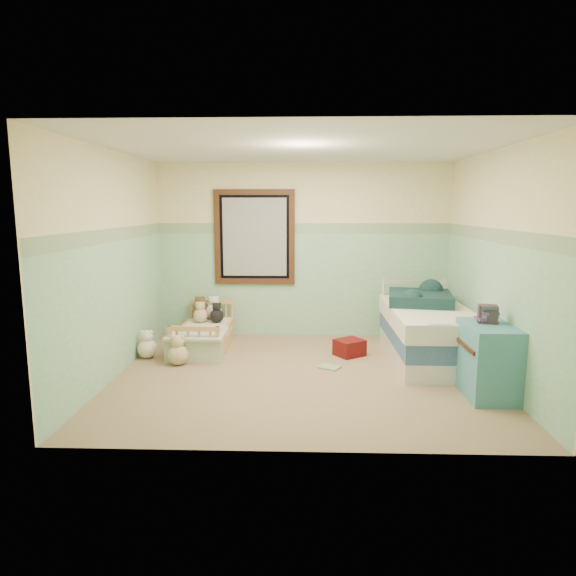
{
  "coord_description": "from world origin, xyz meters",
  "views": [
    {
      "loc": [
        0.02,
        -5.42,
        1.88
      ],
      "look_at": [
        -0.17,
        0.35,
        0.94
      ],
      "focal_mm": 31.11,
      "sensor_mm": 36.0,
      "label": 1
    }
  ],
  "objects_px": {
    "toddler_bed_frame": "(204,342)",
    "plush_floor_cream": "(147,349)",
    "dresser": "(488,360)",
    "red_pillow": "(349,348)",
    "twin_bed_frame": "(427,352)",
    "plush_floor_tan": "(178,355)",
    "floor_book": "(329,367)"
  },
  "relations": [
    {
      "from": "plush_floor_cream",
      "to": "plush_floor_tan",
      "type": "distance_m",
      "value": 0.53
    },
    {
      "from": "floor_book",
      "to": "twin_bed_frame",
      "type": "bearing_deg",
      "value": 45.45
    },
    {
      "from": "twin_bed_frame",
      "to": "floor_book",
      "type": "height_order",
      "value": "twin_bed_frame"
    },
    {
      "from": "plush_floor_cream",
      "to": "red_pillow",
      "type": "distance_m",
      "value": 2.56
    },
    {
      "from": "plush_floor_tan",
      "to": "dresser",
      "type": "height_order",
      "value": "dresser"
    },
    {
      "from": "plush_floor_cream",
      "to": "dresser",
      "type": "relative_size",
      "value": 0.33
    },
    {
      "from": "dresser",
      "to": "red_pillow",
      "type": "height_order",
      "value": "dresser"
    },
    {
      "from": "toddler_bed_frame",
      "to": "dresser",
      "type": "xyz_separation_m",
      "value": [
        3.19,
        -1.6,
        0.28
      ]
    },
    {
      "from": "twin_bed_frame",
      "to": "floor_book",
      "type": "xyz_separation_m",
      "value": [
        -1.23,
        -0.35,
        -0.1
      ]
    },
    {
      "from": "plush_floor_cream",
      "to": "toddler_bed_frame",
      "type": "bearing_deg",
      "value": 36.93
    },
    {
      "from": "plush_floor_tan",
      "to": "red_pillow",
      "type": "bearing_deg",
      "value": 12.23
    },
    {
      "from": "plush_floor_cream",
      "to": "dresser",
      "type": "xyz_separation_m",
      "value": [
        3.81,
        -1.13,
        0.24
      ]
    },
    {
      "from": "plush_floor_cream",
      "to": "twin_bed_frame",
      "type": "distance_m",
      "value": 3.5
    },
    {
      "from": "red_pillow",
      "to": "plush_floor_tan",
      "type": "bearing_deg",
      "value": -167.77
    },
    {
      "from": "floor_book",
      "to": "plush_floor_tan",
      "type": "bearing_deg",
      "value": -152.61
    },
    {
      "from": "toddler_bed_frame",
      "to": "red_pillow",
      "type": "relative_size",
      "value": 3.9
    },
    {
      "from": "dresser",
      "to": "plush_floor_tan",
      "type": "bearing_deg",
      "value": 165.53
    },
    {
      "from": "red_pillow",
      "to": "floor_book",
      "type": "xyz_separation_m",
      "value": [
        -0.28,
        -0.52,
        -0.09
      ]
    },
    {
      "from": "dresser",
      "to": "red_pillow",
      "type": "bearing_deg",
      "value": 133.66
    },
    {
      "from": "twin_bed_frame",
      "to": "dresser",
      "type": "height_order",
      "value": "dresser"
    },
    {
      "from": "plush_floor_cream",
      "to": "red_pillow",
      "type": "relative_size",
      "value": 0.72
    },
    {
      "from": "twin_bed_frame",
      "to": "plush_floor_tan",
      "type": "bearing_deg",
      "value": -174.67
    },
    {
      "from": "floor_book",
      "to": "toddler_bed_frame",
      "type": "bearing_deg",
      "value": -176.42
    },
    {
      "from": "toddler_bed_frame",
      "to": "plush_floor_cream",
      "type": "distance_m",
      "value": 0.78
    },
    {
      "from": "toddler_bed_frame",
      "to": "plush_floor_cream",
      "type": "height_order",
      "value": "plush_floor_cream"
    },
    {
      "from": "plush_floor_cream",
      "to": "floor_book",
      "type": "bearing_deg",
      "value": -8.26
    },
    {
      "from": "dresser",
      "to": "plush_floor_cream",
      "type": "bearing_deg",
      "value": 163.51
    },
    {
      "from": "toddler_bed_frame",
      "to": "twin_bed_frame",
      "type": "relative_size",
      "value": 0.72
    },
    {
      "from": "plush_floor_tan",
      "to": "floor_book",
      "type": "height_order",
      "value": "plush_floor_tan"
    },
    {
      "from": "plush_floor_tan",
      "to": "twin_bed_frame",
      "type": "distance_m",
      "value": 3.05
    },
    {
      "from": "toddler_bed_frame",
      "to": "red_pillow",
      "type": "xyz_separation_m",
      "value": [
        1.93,
        -0.28,
        0.02
      ]
    },
    {
      "from": "toddler_bed_frame",
      "to": "twin_bed_frame",
      "type": "bearing_deg",
      "value": -8.9
    }
  ]
}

